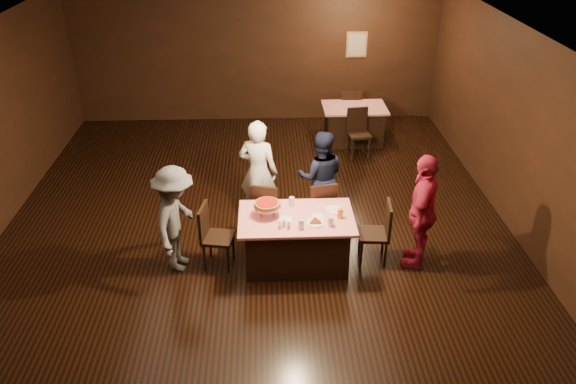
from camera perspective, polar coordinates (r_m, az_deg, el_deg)
The scene contains 23 objects.
room at distance 7.75m, azimuth -3.59°, elevation 8.59°, with size 10.00×10.04×3.02m.
main_table at distance 7.98m, azimuth 0.83°, elevation -4.90°, with size 1.60×1.00×0.77m, color red.
back_table at distance 11.88m, azimuth 6.68°, elevation 6.86°, with size 1.30×0.90×0.77m, color #AB130B.
chair_far_left at distance 8.55m, azimuth -2.12°, elevation -1.65°, with size 0.42×0.42×0.95m, color black.
chair_far_right at distance 8.59m, azimuth 3.22°, elevation -1.53°, with size 0.42×0.42×0.95m, color black.
chair_end_left at distance 7.95m, azimuth -7.13°, elevation -4.51°, with size 0.42×0.42×0.95m, color black.
chair_end_right at distance 8.06m, azimuth 8.69°, elevation -4.13°, with size 0.42×0.42×0.95m, color black.
chair_back_near at distance 11.21m, azimuth 7.23°, elevation 5.92°, with size 0.42×0.42×0.95m, color black.
chair_back_far at distance 12.40m, azimuth 6.30°, elevation 8.29°, with size 0.42×0.42×0.95m, color black.
diner_white_jacket at distance 8.79m, azimuth -3.03°, elevation 2.06°, with size 0.62×0.41×1.71m, color white.
diner_navy_hoodie at distance 8.82m, azimuth 3.36°, elevation 1.54°, with size 0.75×0.58×1.54m, color black.
diner_grey_knit at distance 7.84m, azimuth -11.33°, elevation -2.74°, with size 1.01×0.58×1.57m, color #595A5E.
diner_red_shirt at distance 7.95m, azimuth 13.47°, elevation -1.91°, with size 1.00×0.42×1.71m, color #AD1D3E.
pizza_stand at distance 7.71m, azimuth -2.13°, elevation -1.26°, with size 0.38×0.38×0.22m.
plate_with_slice at distance 7.62m, azimuth 2.81°, elevation -3.05°, with size 0.25×0.25×0.06m.
plate_empty at distance 7.94m, azimuth 4.76°, elevation -1.83°, with size 0.25×0.25×0.01m, color white.
glass_front_left at distance 7.48m, azimuth 1.36°, elevation -3.28°, with size 0.08×0.08×0.14m, color silver.
glass_front_right at distance 7.56m, azimuth 4.37°, elevation -3.00°, with size 0.08×0.08×0.14m, color silver.
glass_amber at distance 7.74m, azimuth 5.31°, elevation -2.19°, with size 0.08×0.08×0.14m, color #BF7F26.
glass_back at distance 7.99m, azimuth 0.38°, elevation -1.00°, with size 0.08×0.08×0.14m, color silver.
condiments at distance 7.49m, azimuth -0.40°, elevation -3.39°, with size 0.17×0.10×0.09m.
napkin_center at distance 7.79m, azimuth 3.06°, elevation -2.47°, with size 0.16×0.16×0.01m, color white.
napkin_left at distance 7.72m, azimuth -0.24°, elevation -2.74°, with size 0.16×0.16×0.01m, color white.
Camera 1 is at (0.17, -7.25, 4.85)m, focal length 35.00 mm.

